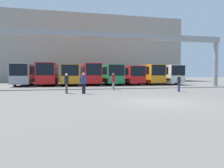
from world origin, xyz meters
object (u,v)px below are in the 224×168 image
Objects in this scene: bus_slot_6 at (145,73)px; pedestrian_mid_right at (113,81)px; bus_slot_7 at (161,74)px; bus_slot_4 at (109,74)px; bus_slot_0 at (27,74)px; pedestrian_near_right at (67,83)px; pedestrian_far_center at (84,83)px; bus_slot_5 at (126,74)px; bus_slot_3 at (90,73)px; pedestrian_near_left at (179,83)px; bus_slot_1 at (49,73)px; bus_slot_2 at (70,74)px.

pedestrian_mid_right is (-8.71, -12.59, -0.91)m from bus_slot_6.
bus_slot_6 reaches higher than bus_slot_7.
bus_slot_4 is at bearing -15.86° from pedestrian_mid_right.
bus_slot_0 is 6.54× the size of pedestrian_near_right.
bus_slot_5 is at bearing 120.81° from pedestrian_far_center.
bus_slot_6 is 20.32m from pedestrian_far_center.
pedestrian_near_right is (-13.62, -15.58, -0.93)m from bus_slot_6.
bus_slot_3 is at bearing 172.58° from bus_slot_4.
bus_slot_4 reaches higher than pedestrian_mid_right.
bus_slot_4 is 3.39m from bus_slot_5.
bus_slot_0 is 7.14× the size of pedestrian_near_left.
bus_slot_3 reaches higher than pedestrian_near_left.
bus_slot_5 is at bearing -176.16° from pedestrian_near_left.
bus_slot_1 reaches higher than bus_slot_3.
pedestrian_far_center is at bearing -86.40° from pedestrian_near_left.
bus_slot_1 is 3.40m from bus_slot_2.
pedestrian_far_center is (-15.47, -16.62, -0.88)m from bus_slot_7.
bus_slot_3 is at bearing -177.06° from bus_slot_5.
bus_slot_1 reaches higher than bus_slot_5.
bus_slot_5 is 6.85× the size of pedestrian_mid_right.
pedestrian_near_right is (6.17, -15.88, -0.90)m from bus_slot_0.
bus_slot_3 is at bearing -1.30° from bus_slot_2.
bus_slot_0 reaches higher than bus_slot_5.
bus_slot_1 is at bearing -175.34° from bus_slot_5.
bus_slot_7 reaches higher than pedestrian_mid_right.
pedestrian_mid_right is at bearing -124.68° from bus_slot_6.
bus_slot_7 is at bearing 161.99° from pedestrian_near_left.
bus_slot_7 is 17.74m from pedestrian_near_left.
bus_slot_3 is (3.30, -0.07, 0.10)m from bus_slot_2.
bus_slot_6 is 6.20× the size of pedestrian_near_right.
bus_slot_1 is at bearing -173.63° from bus_slot_3.
pedestrian_near_left is (16.73, -16.45, -0.98)m from bus_slot_0.
pedestrian_near_right is at bearing 115.06° from pedestrian_mid_right.
bus_slot_3 is 6.61m from bus_slot_5.
bus_slot_2 is 13.85m from pedestrian_mid_right.
pedestrian_mid_right is at bearing -71.07° from bus_slot_2.
bus_slot_2 reaches higher than pedestrian_far_center.
bus_slot_5 reaches higher than pedestrian_mid_right.
pedestrian_mid_right is at bearing -84.79° from bus_slot_3.
bus_slot_0 is 6.60m from bus_slot_2.
bus_slot_1 is 5.64× the size of pedestrian_far_center.
bus_slot_7 is 22.72m from pedestrian_far_center.
pedestrian_far_center is (-12.18, -16.24, -0.90)m from bus_slot_6.
bus_slot_6 is 0.94× the size of bus_slot_7.
bus_slot_4 is (6.60, -0.50, 0.02)m from bus_slot_2.
pedestrian_near_left is (6.84, -16.56, -1.05)m from bus_slot_3.
bus_slot_0 is 0.97× the size of bus_slot_2.
bus_slot_6 is at bearing 0.16° from bus_slot_4.
bus_slot_6 is at bearing -2.11° from bus_slot_2.
bus_slot_4 is at bearing -1.38° from bus_slot_0.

